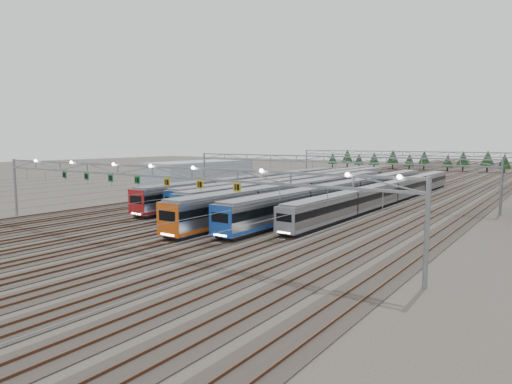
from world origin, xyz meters
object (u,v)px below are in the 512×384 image
Objects in this scene: gantry_near at (151,173)px; west_shed at (201,173)px; gantry_mid at (324,164)px; train_d at (302,194)px; train_e at (351,192)px; train_a at (259,186)px; gantry_far at (403,157)px; train_c at (309,187)px; train_f at (390,192)px; train_b at (299,184)px.

gantry_near is 1.88× the size of west_shed.
west_shed is (-38.58, 10.69, -3.59)m from gantry_mid.
train_d is 28.88m from gantry_near.
gantry_mid is at bearing 153.36° from train_e.
west_shed reaches higher than train_e.
train_a is 0.86× the size of train_e.
gantry_far is 1.88× the size of west_shed.
train_c is 2.19× the size of west_shed.
train_c is at bearing -165.50° from train_f.
train_c is 1.15× the size of train_d.
train_c is at bearing -44.32° from train_b.
gantry_mid is at bearing -15.50° from west_shed.
gantry_mid is (-2.25, 11.72, 4.07)m from train_d.
train_a is 0.85× the size of train_b.
gantry_mid reaches higher than train_d.
train_b is at bearing 98.79° from gantry_near.
train_a is 8.36m from train_b.
gantry_far reaches higher than west_shed.
train_c is 1.16× the size of gantry_near.
train_d reaches higher than train_a.
train_e is 1.20× the size of gantry_near.
train_d is at bearing -118.36° from train_e.
train_f is (4.50, 5.72, -0.24)m from train_e.
gantry_mid reaches higher than train_f.
train_a is 1.03× the size of gantry_near.
train_b is at bearing 121.02° from train_d.
train_f is at bearing -9.52° from west_shed.
train_b is 8.57m from gantry_mid.
train_a is 38.30m from gantry_near.
train_d is at bearing -87.73° from gantry_far.
train_f is at bearing -2.88° from train_b.
west_shed reaches higher than train_b.
train_e is at bearing 79.52° from gantry_near.
gantry_near reaches higher than train_a.
gantry_near is 85.12m from gantry_far.
train_e is 7.28m from train_f.
gantry_near is 1.00× the size of gantry_far.
west_shed is (-27.33, 14.51, 0.53)m from train_a.
train_b is (4.50, 7.05, -0.04)m from train_a.
train_b is 42.51m from gantry_far.
train_c is 9.27m from train_e.
train_e is 47.47m from west_shed.
train_a is at bearing -27.96° from west_shed.
gantry_near reaches higher than train_d.
train_a is 1.03× the size of gantry_far.
train_e is 49.03m from gantry_far.
train_c reaches higher than train_f.
train_c is 1.16× the size of gantry_far.
gantry_mid is 1.00× the size of gantry_far.
west_shed is at bearing 152.04° from train_a.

